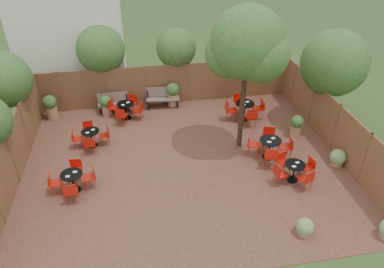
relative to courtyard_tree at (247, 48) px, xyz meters
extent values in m
plane|color=#354F23|center=(-2.38, -0.81, -4.16)|extent=(80.00, 80.00, 0.00)
cube|color=#3D1F19|center=(-2.38, -0.81, -4.15)|extent=(12.00, 10.00, 0.02)
cube|color=brown|center=(-2.38, 4.19, -3.16)|extent=(12.00, 0.08, 2.00)
cube|color=brown|center=(-8.38, -0.81, -3.16)|extent=(0.08, 10.00, 2.00)
cube|color=brown|center=(3.62, -0.81, -3.16)|extent=(0.08, 10.00, 2.00)
cube|color=silver|center=(-6.88, 7.19, -0.16)|extent=(5.00, 4.00, 8.00)
sphere|color=#2A541B|center=(-8.98, 2.19, -1.49)|extent=(2.22, 2.22, 2.22)
sphere|color=#2A541B|center=(-5.38, 4.89, -1.49)|extent=(2.22, 2.22, 2.22)
sphere|color=#2A541B|center=(-1.88, 4.79, -1.59)|extent=(1.89, 1.89, 1.89)
sphere|color=#2A541B|center=(1.12, 4.99, -1.39)|extent=(2.55, 2.55, 2.55)
sphere|color=#2A541B|center=(4.22, 1.19, -1.33)|extent=(2.77, 2.77, 2.77)
cylinder|color=black|center=(0.01, 0.01, -1.86)|extent=(0.23, 0.23, 4.55)
sphere|color=#2A541B|center=(0.01, 0.01, 0.18)|extent=(2.61, 2.61, 2.61)
sphere|color=#2A541B|center=(-0.49, 0.41, -0.32)|extent=(1.82, 1.82, 1.82)
sphere|color=#2A541B|center=(0.41, -0.39, -0.14)|extent=(1.90, 1.90, 1.90)
cube|color=brown|center=(-5.06, 3.74, -3.73)|extent=(1.47, 0.56, 0.05)
cube|color=brown|center=(-5.06, 3.93, -3.47)|extent=(1.44, 0.24, 0.43)
cube|color=black|center=(-5.71, 3.74, -3.95)|extent=(0.10, 0.43, 0.38)
cube|color=black|center=(-4.41, 3.74, -3.95)|extent=(0.10, 0.43, 0.38)
cube|color=brown|center=(-2.71, 3.74, -3.69)|extent=(1.60, 0.61, 0.05)
cube|color=brown|center=(-2.71, 3.95, -3.41)|extent=(1.57, 0.26, 0.47)
cube|color=black|center=(-3.42, 3.74, -3.93)|extent=(0.11, 0.47, 0.42)
cube|color=black|center=(-2.01, 3.74, -3.93)|extent=(0.11, 0.47, 0.42)
cylinder|color=black|center=(-5.91, 1.01, -4.12)|extent=(0.42, 0.42, 0.03)
cylinder|color=black|center=(-5.91, 1.01, -3.79)|extent=(0.05, 0.05, 0.66)
cylinder|color=black|center=(-5.91, 1.01, -3.45)|extent=(0.72, 0.72, 0.03)
cube|color=white|center=(-5.80, 1.08, -3.43)|extent=(0.14, 0.11, 0.01)
cube|color=white|center=(-6.01, 0.89, -3.43)|extent=(0.14, 0.11, 0.01)
cylinder|color=black|center=(-6.36, -1.65, -4.12)|extent=(0.43, 0.43, 0.03)
cylinder|color=black|center=(-6.36, -1.65, -3.78)|extent=(0.05, 0.05, 0.69)
cylinder|color=black|center=(-6.36, -1.65, -3.42)|extent=(0.75, 0.75, 0.03)
cube|color=white|center=(-6.25, -1.57, -3.40)|extent=(0.14, 0.11, 0.01)
cube|color=white|center=(-6.46, -1.77, -3.40)|extent=(0.14, 0.11, 0.01)
cylinder|color=black|center=(0.81, 1.97, -4.12)|extent=(0.49, 0.49, 0.03)
cylinder|color=black|center=(0.81, 1.97, -3.72)|extent=(0.06, 0.06, 0.78)
cylinder|color=black|center=(0.81, 1.97, -3.32)|extent=(0.85, 0.85, 0.03)
cube|color=white|center=(0.95, 2.06, -3.30)|extent=(0.17, 0.12, 0.02)
cube|color=white|center=(0.70, 1.84, -3.30)|extent=(0.17, 0.12, 0.02)
cylinder|color=black|center=(1.30, -2.42, -4.12)|extent=(0.42, 0.42, 0.03)
cylinder|color=black|center=(1.30, -2.42, -3.79)|extent=(0.05, 0.05, 0.67)
cylinder|color=black|center=(1.30, -2.42, -3.44)|extent=(0.73, 0.73, 0.03)
cube|color=white|center=(1.41, -2.35, -3.42)|extent=(0.15, 0.12, 0.01)
cube|color=white|center=(1.20, -2.54, -3.42)|extent=(0.15, 0.12, 0.01)
cylinder|color=black|center=(-4.48, 2.99, -4.12)|extent=(0.45, 0.45, 0.03)
cylinder|color=black|center=(-4.48, 2.99, -3.76)|extent=(0.05, 0.05, 0.71)
cylinder|color=black|center=(-4.48, 2.99, -3.39)|extent=(0.77, 0.77, 0.03)
cube|color=white|center=(-4.36, 3.07, -3.37)|extent=(0.17, 0.14, 0.02)
cube|color=white|center=(-4.59, 2.87, -3.37)|extent=(0.17, 0.14, 0.02)
cylinder|color=black|center=(0.92, -0.98, -4.12)|extent=(0.48, 0.48, 0.03)
cylinder|color=black|center=(0.92, -0.98, -3.73)|extent=(0.05, 0.05, 0.76)
cylinder|color=black|center=(0.92, -0.98, -3.34)|extent=(0.83, 0.83, 0.03)
cube|color=white|center=(1.05, -0.89, -3.32)|extent=(0.18, 0.15, 0.02)
cube|color=white|center=(0.81, -1.11, -3.32)|extent=(0.18, 0.15, 0.02)
cylinder|color=#96684B|center=(-5.37, 3.44, -3.88)|extent=(0.45, 0.45, 0.51)
sphere|color=#2A541B|center=(-5.37, 3.44, -3.43)|extent=(0.54, 0.54, 0.54)
cylinder|color=#96684B|center=(-2.21, 3.89, -3.84)|extent=(0.53, 0.53, 0.61)
sphere|color=#2A541B|center=(-2.21, 3.89, -3.30)|extent=(0.63, 0.63, 0.63)
cylinder|color=#96684B|center=(-7.84, 3.59, -3.84)|extent=(0.52, 0.52, 0.60)
sphere|color=#2A541B|center=(-7.84, 3.59, -3.31)|extent=(0.62, 0.62, 0.62)
cylinder|color=#96684B|center=(2.55, 0.28, -3.89)|extent=(0.44, 0.44, 0.50)
sphere|color=#2A541B|center=(2.55, 0.28, -3.44)|extent=(0.53, 0.53, 0.53)
cylinder|color=#96684B|center=(0.64, -4.82, -4.05)|extent=(0.39, 0.39, 0.18)
sphere|color=olive|center=(0.64, -4.82, -3.83)|extent=(0.53, 0.53, 0.53)
cylinder|color=#96684B|center=(3.32, -1.85, -4.04)|extent=(0.44, 0.44, 0.20)
sphere|color=olive|center=(3.32, -1.85, -3.79)|extent=(0.60, 0.60, 0.60)
camera|label=1|loc=(-3.93, -11.47, 4.31)|focal=33.35mm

